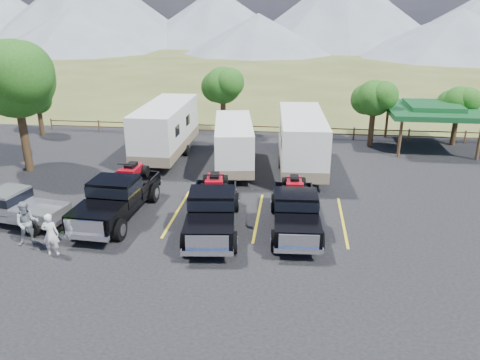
# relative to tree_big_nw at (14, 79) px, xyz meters

# --- Properties ---
(ground) EXTENTS (320.00, 320.00, 0.00)m
(ground) POSITION_rel_tree_big_nw_xyz_m (12.55, -9.03, -5.60)
(ground) COLOR #444E21
(ground) RESTS_ON ground
(asphalt_lot) EXTENTS (44.00, 34.00, 0.04)m
(asphalt_lot) POSITION_rel_tree_big_nw_xyz_m (12.55, -6.03, -5.58)
(asphalt_lot) COLOR black
(asphalt_lot) RESTS_ON ground
(stall_lines) EXTENTS (12.12, 5.50, 0.01)m
(stall_lines) POSITION_rel_tree_big_nw_xyz_m (12.55, -5.03, -5.55)
(stall_lines) COLOR gold
(stall_lines) RESTS_ON asphalt_lot
(tree_big_nw) EXTENTS (5.54, 5.18, 7.84)m
(tree_big_nw) POSITION_rel_tree_big_nw_xyz_m (0.00, 0.00, 0.00)
(tree_big_nw) COLOR black
(tree_big_nw) RESTS_ON ground
(tree_ne_a) EXTENTS (3.11, 2.92, 4.76)m
(tree_ne_a) POSITION_rel_tree_big_nw_xyz_m (21.52, 7.99, -2.11)
(tree_ne_a) COLOR black
(tree_ne_a) RESTS_ON ground
(tree_ne_b) EXTENTS (2.77, 2.59, 4.27)m
(tree_ne_b) POSITION_rel_tree_big_nw_xyz_m (27.52, 8.99, -2.47)
(tree_ne_b) COLOR black
(tree_ne_b) RESTS_ON ground
(tree_north) EXTENTS (3.46, 3.24, 5.25)m
(tree_north) POSITION_rel_tree_big_nw_xyz_m (10.52, 9.99, -1.76)
(tree_north) COLOR black
(tree_north) RESTS_ON ground
(tree_nw_small) EXTENTS (2.59, 2.43, 3.85)m
(tree_nw_small) POSITION_rel_tree_big_nw_xyz_m (-3.48, 7.99, -2.81)
(tree_nw_small) COLOR black
(tree_nw_small) RESTS_ON ground
(rail_fence) EXTENTS (36.12, 0.12, 1.00)m
(rail_fence) POSITION_rel_tree_big_nw_xyz_m (14.55, 9.47, -4.99)
(rail_fence) COLOR #4E3621
(rail_fence) RESTS_ON ground
(pavilion) EXTENTS (6.20, 6.20, 3.22)m
(pavilion) POSITION_rel_tree_big_nw_xyz_m (25.55, 7.97, -2.81)
(pavilion) COLOR #4E3621
(pavilion) RESTS_ON ground
(mountain_range) EXTENTS (209.00, 71.00, 20.00)m
(mountain_range) POSITION_rel_tree_big_nw_xyz_m (4.92, 96.95, 2.28)
(mountain_range) COLOR slate
(mountain_range) RESTS_ON ground
(rig_left) EXTENTS (2.64, 6.77, 2.23)m
(rig_left) POSITION_rel_tree_big_nw_xyz_m (7.92, -5.78, -4.48)
(rig_left) COLOR black
(rig_left) RESTS_ON asphalt_lot
(rig_center) EXTENTS (2.82, 6.65, 2.16)m
(rig_center) POSITION_rel_tree_big_nw_xyz_m (12.61, -6.55, -4.52)
(rig_center) COLOR black
(rig_center) RESTS_ON asphalt_lot
(rig_right) EXTENTS (2.42, 6.20, 2.04)m
(rig_right) POSITION_rel_tree_big_nw_xyz_m (16.30, -6.07, -4.58)
(rig_right) COLOR black
(rig_right) RESTS_ON asphalt_lot
(trailer_left) EXTENTS (2.71, 10.07, 3.51)m
(trailer_left) POSITION_rel_tree_big_nw_xyz_m (7.70, 3.74, -3.72)
(trailer_left) COLOR white
(trailer_left) RESTS_ON asphalt_lot
(trailer_center) EXTENTS (3.19, 8.53, 2.95)m
(trailer_center) POSITION_rel_tree_big_nw_xyz_m (12.46, 1.81, -4.01)
(trailer_center) COLOR white
(trailer_center) RESTS_ON asphalt_lot
(trailer_right) EXTENTS (3.04, 9.92, 3.44)m
(trailer_right) POSITION_rel_tree_big_nw_xyz_m (16.56, 2.07, -3.76)
(trailer_right) COLOR white
(trailer_right) RESTS_ON asphalt_lot
(pickup_silver) EXTENTS (5.69, 2.67, 1.64)m
(pickup_silver) POSITION_rel_tree_big_nw_xyz_m (3.33, -7.11, -4.70)
(pickup_silver) COLOR #93959B
(pickup_silver) RESTS_ON asphalt_lot
(person_a) EXTENTS (0.72, 0.53, 1.81)m
(person_a) POSITION_rel_tree_big_nw_xyz_m (6.56, -9.65, -4.65)
(person_a) COLOR silver
(person_a) RESTS_ON asphalt_lot
(person_b) EXTENTS (1.17, 1.07, 1.93)m
(person_b) POSITION_rel_tree_big_nw_xyz_m (5.14, -8.92, -4.59)
(person_b) COLOR gray
(person_b) RESTS_ON asphalt_lot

